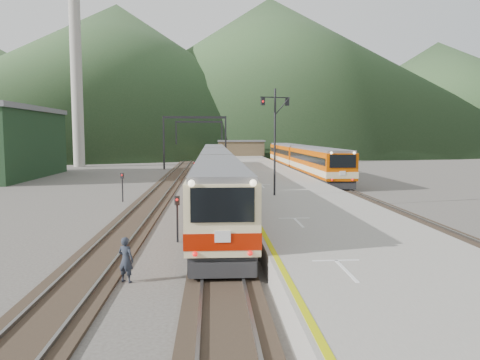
{
  "coord_description": "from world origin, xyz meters",
  "views": [
    {
      "loc": [
        -0.37,
        -15.96,
        5.22
      ],
      "look_at": [
        1.66,
        17.09,
        2.0
      ],
      "focal_mm": 35.0,
      "sensor_mm": 36.0,
      "label": 1
    }
  ],
  "objects": [
    {
      "name": "signal_mast",
      "position": [
        4.02,
        16.25,
        5.47
      ],
      "size": [
        2.15,
        0.69,
        7.36
      ],
      "color": "black",
      "rests_on": "platform"
    },
    {
      "name": "track_main",
      "position": [
        0.0,
        40.0,
        0.07
      ],
      "size": [
        2.6,
        200.0,
        0.23
      ],
      "color": "black",
      "rests_on": "ground"
    },
    {
      "name": "gantry_near",
      "position": [
        -2.85,
        55.0,
        5.59
      ],
      "size": [
        9.55,
        0.25,
        8.0
      ],
      "color": "black",
      "rests_on": "ground"
    },
    {
      "name": "smokestack",
      "position": [
        -22.0,
        62.0,
        15.0
      ],
      "size": [
        1.8,
        1.8,
        30.0
      ],
      "primitive_type": "cylinder",
      "color": "#9E998E",
      "rests_on": "ground"
    },
    {
      "name": "station_shed",
      "position": [
        5.6,
        78.0,
        2.57
      ],
      "size": [
        9.4,
        4.4,
        3.1
      ],
      "color": "brown",
      "rests_on": "platform"
    },
    {
      "name": "ground",
      "position": [
        0.0,
        0.0,
        0.0
      ],
      "size": [
        400.0,
        400.0,
        0.0
      ],
      "primitive_type": "plane",
      "color": "#47423D",
      "rests_on": "ground"
    },
    {
      "name": "main_train",
      "position": [
        0.0,
        27.41,
        1.87
      ],
      "size": [
        2.68,
        55.11,
        3.27
      ],
      "color": "beige",
      "rests_on": "track_main"
    },
    {
      "name": "short_signal_a",
      "position": [
        -2.04,
        6.55,
        1.46
      ],
      "size": [
        0.27,
        0.24,
        2.27
      ],
      "color": "black",
      "rests_on": "ground"
    },
    {
      "name": "track_second",
      "position": [
        11.5,
        40.0,
        0.07
      ],
      "size": [
        2.6,
        200.0,
        0.23
      ],
      "color": "black",
      "rests_on": "ground"
    },
    {
      "name": "short_signal_b",
      "position": [
        -2.23,
        35.35,
        1.46
      ],
      "size": [
        0.24,
        0.19,
        2.27
      ],
      "color": "black",
      "rests_on": "ground"
    },
    {
      "name": "platform",
      "position": [
        5.6,
        38.0,
        0.5
      ],
      "size": [
        8.0,
        100.0,
        1.0
      ],
      "primitive_type": "cube",
      "color": "gray",
      "rests_on": "ground"
    },
    {
      "name": "hill_c",
      "position": [
        110.0,
        210.0,
        25.0
      ],
      "size": [
        160.0,
        160.0,
        50.0
      ],
      "primitive_type": "cone",
      "color": "#274522",
      "rests_on": "ground"
    },
    {
      "name": "worker",
      "position": [
        -3.41,
        0.42,
        0.82
      ],
      "size": [
        0.71,
        0.61,
        1.64
      ],
      "primitive_type": "imported",
      "rotation": [
        0.0,
        0.0,
        2.7
      ],
      "color": "#222732",
      "rests_on": "ground"
    },
    {
      "name": "second_train",
      "position": [
        11.5,
        45.73,
        2.03
      ],
      "size": [
        2.95,
        40.19,
        3.6
      ],
      "color": "#C14800",
      "rests_on": "track_second"
    },
    {
      "name": "hill_a",
      "position": [
        -40.0,
        190.0,
        30.0
      ],
      "size": [
        180.0,
        180.0,
        60.0
      ],
      "primitive_type": "cone",
      "color": "#274522",
      "rests_on": "ground"
    },
    {
      "name": "short_signal_c",
      "position": [
        -7.29,
        20.6,
        1.46
      ],
      "size": [
        0.26,
        0.22,
        2.27
      ],
      "color": "black",
      "rests_on": "ground"
    },
    {
      "name": "hill_b",
      "position": [
        30.0,
        230.0,
        37.5
      ],
      "size": [
        220.0,
        220.0,
        75.0
      ],
      "primitive_type": "cone",
      "color": "#274522",
      "rests_on": "ground"
    },
    {
      "name": "track_far",
      "position": [
        -5.0,
        40.0,
        0.07
      ],
      "size": [
        2.6,
        200.0,
        0.23
      ],
      "color": "black",
      "rests_on": "ground"
    },
    {
      "name": "gantry_far",
      "position": [
        -2.85,
        80.0,
        5.59
      ],
      "size": [
        9.55,
        0.25,
        8.0
      ],
      "color": "black",
      "rests_on": "ground"
    }
  ]
}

